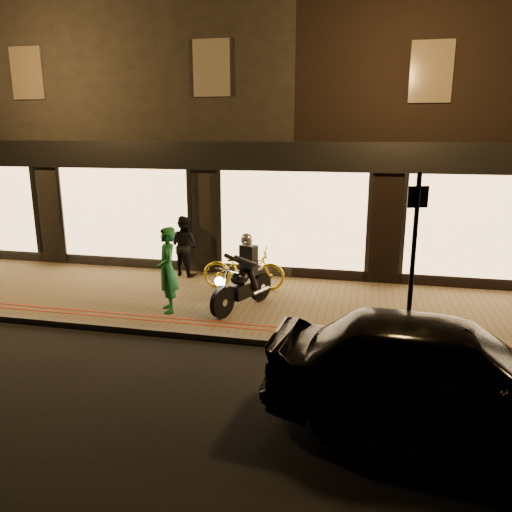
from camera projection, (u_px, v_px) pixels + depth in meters
The scene contains 11 objects.
ground at pixel (258, 346), 8.96m from camera, with size 90.00×90.00×0.00m, color black.
sidewalk at pixel (277, 306), 10.84m from camera, with size 50.00×4.00×0.12m, color brown.
kerb_stone at pixel (258, 341), 8.99m from camera, with size 50.00×0.14×0.12m, color #59544C.
red_kerb_lines at pixel (264, 328), 9.45m from camera, with size 50.00×0.26×0.01m.
building_row at pixel (316, 115), 16.43m from camera, with size 48.00×10.11×8.50m.
motorcycle at pixel (243, 280), 10.37m from camera, with size 0.93×1.83×1.59m.
sign_post at pixel (413, 253), 8.21m from camera, with size 0.34×0.15×3.00m.
bicycle_gold at pixel (244, 268), 11.67m from camera, with size 0.67×1.92×1.01m, color yellow.
person_green at pixel (167, 270), 10.13m from camera, with size 0.64×0.42×1.77m, color #1C6C32.
person_dark at pixel (184, 246), 12.76m from camera, with size 0.75×0.59×1.55m, color black.
parked_car at pixel (442, 373), 6.33m from camera, with size 1.80×4.49×1.53m, color black.
Camera 1 is at (1.78, -8.10, 3.75)m, focal length 35.00 mm.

